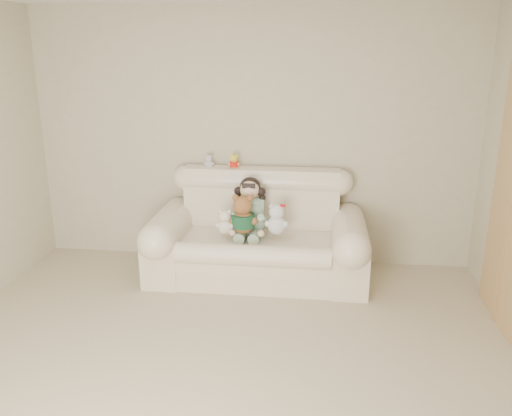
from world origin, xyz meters
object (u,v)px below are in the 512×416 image
object	(u,v)px
sofa	(257,228)
brown_teddy	(243,211)
white_cat	(277,216)
cream_teddy	(225,219)
seated_child	(250,206)

from	to	relation	value
sofa	brown_teddy	bearing A→B (deg)	-137.69
white_cat	cream_teddy	distance (m)	0.49
seated_child	white_cat	size ratio (longest dim) A/B	1.62
sofa	white_cat	xyz separation A→B (m)	(0.19, -0.10, 0.16)
brown_teddy	white_cat	distance (m)	0.32
sofa	seated_child	bearing A→B (deg)	136.02
seated_child	white_cat	world-z (taller)	seated_child
sofa	brown_teddy	xyz separation A→B (m)	(-0.12, -0.11, 0.21)
sofa	seated_child	xyz separation A→B (m)	(-0.08, 0.08, 0.20)
sofa	cream_teddy	xyz separation A→B (m)	(-0.29, -0.15, 0.13)
brown_teddy	white_cat	xyz separation A→B (m)	(0.32, 0.02, -0.04)
seated_child	brown_teddy	world-z (taller)	seated_child
cream_teddy	brown_teddy	bearing A→B (deg)	-6.74
sofa	brown_teddy	world-z (taller)	sofa
white_cat	seated_child	bearing A→B (deg)	133.31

